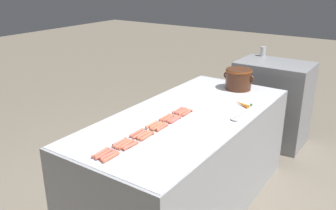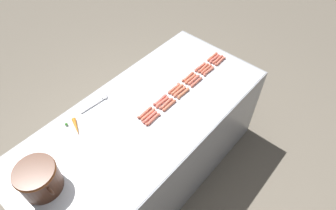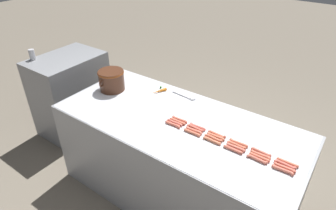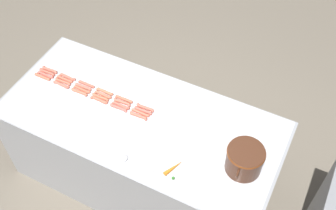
# 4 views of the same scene
# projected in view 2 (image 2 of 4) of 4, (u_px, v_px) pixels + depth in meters

# --- Properties ---
(ground_plane) EXTENTS (20.00, 20.00, 0.00)m
(ground_plane) POSITION_uv_depth(u_px,v_px,m) (149.00, 170.00, 2.97)
(ground_plane) COLOR #756B5B
(griddle_counter) EXTENTS (1.01, 2.23, 0.91)m
(griddle_counter) POSITION_uv_depth(u_px,v_px,m) (147.00, 146.00, 2.63)
(griddle_counter) COLOR #9EA0A5
(griddle_counter) RESTS_ON ground_plane
(hot_dog_0) EXTENTS (0.03, 0.16, 0.02)m
(hot_dog_0) POSITION_uv_depth(u_px,v_px,m) (220.00, 61.00, 2.71)
(hot_dog_0) COLOR #D16A55
(hot_dog_0) RESTS_ON griddle_counter
(hot_dog_1) EXTENTS (0.03, 0.16, 0.02)m
(hot_dog_1) POSITION_uv_depth(u_px,v_px,m) (209.00, 71.00, 2.62)
(hot_dog_1) COLOR #CE6953
(hot_dog_1) RESTS_ON griddle_counter
(hot_dog_2) EXTENTS (0.03, 0.16, 0.02)m
(hot_dog_2) POSITION_uv_depth(u_px,v_px,m) (196.00, 82.00, 2.52)
(hot_dog_2) COLOR #CC634E
(hot_dog_2) RESTS_ON griddle_counter
(hot_dog_3) EXTENTS (0.03, 0.16, 0.02)m
(hot_dog_3) POSITION_uv_depth(u_px,v_px,m) (183.00, 93.00, 2.44)
(hot_dog_3) COLOR #CF7250
(hot_dog_3) RESTS_ON griddle_counter
(hot_dog_4) EXTENTS (0.03, 0.16, 0.02)m
(hot_dog_4) POSITION_uv_depth(u_px,v_px,m) (169.00, 105.00, 2.34)
(hot_dog_4) COLOR #CD694D
(hot_dog_4) RESTS_ON griddle_counter
(hot_dog_5) EXTENTS (0.03, 0.16, 0.02)m
(hot_dog_5) POSITION_uv_depth(u_px,v_px,m) (153.00, 119.00, 2.25)
(hot_dog_5) COLOR #D36551
(hot_dog_5) RESTS_ON griddle_counter
(hot_dog_6) EXTENTS (0.03, 0.16, 0.02)m
(hot_dog_6) POSITION_uv_depth(u_px,v_px,m) (218.00, 59.00, 2.73)
(hot_dog_6) COLOR #D0644F
(hot_dog_6) RESTS_ON griddle_counter
(hot_dog_7) EXTENTS (0.03, 0.16, 0.02)m
(hot_dog_7) POSITION_uv_depth(u_px,v_px,m) (206.00, 69.00, 2.64)
(hot_dog_7) COLOR #CD684E
(hot_dog_7) RESTS_ON griddle_counter
(hot_dog_8) EXTENTS (0.03, 0.16, 0.02)m
(hot_dog_8) POSITION_uv_depth(u_px,v_px,m) (194.00, 80.00, 2.54)
(hot_dog_8) COLOR #CC6955
(hot_dog_8) RESTS_ON griddle_counter
(hot_dog_9) EXTENTS (0.03, 0.16, 0.02)m
(hot_dog_9) POSITION_uv_depth(u_px,v_px,m) (180.00, 91.00, 2.45)
(hot_dog_9) COLOR #CD6C50
(hot_dog_9) RESTS_ON griddle_counter
(hot_dog_10) EXTENTS (0.03, 0.16, 0.02)m
(hot_dog_10) POSITION_uv_depth(u_px,v_px,m) (166.00, 104.00, 2.36)
(hot_dog_10) COLOR #CD6952
(hot_dog_10) RESTS_ON griddle_counter
(hot_dog_11) EXTENTS (0.03, 0.16, 0.02)m
(hot_dog_11) POSITION_uv_depth(u_px,v_px,m) (150.00, 117.00, 2.26)
(hot_dog_11) COLOR #CB6454
(hot_dog_11) RESTS_ON griddle_counter
(hot_dog_12) EXTENTS (0.03, 0.16, 0.02)m
(hot_dog_12) POSITION_uv_depth(u_px,v_px,m) (214.00, 58.00, 2.74)
(hot_dog_12) COLOR #D76455
(hot_dog_12) RESTS_ON griddle_counter
(hot_dog_13) EXTENTS (0.03, 0.16, 0.02)m
(hot_dog_13) POSITION_uv_depth(u_px,v_px,m) (203.00, 68.00, 2.65)
(hot_dog_13) COLOR #D3694F
(hot_dog_13) RESTS_ON griddle_counter
(hot_dog_14) EXTENTS (0.03, 0.16, 0.02)m
(hot_dog_14) POSITION_uv_depth(u_px,v_px,m) (191.00, 79.00, 2.55)
(hot_dog_14) COLOR #CF6A4D
(hot_dog_14) RESTS_ON griddle_counter
(hot_dog_15) EXTENTS (0.03, 0.16, 0.02)m
(hot_dog_15) POSITION_uv_depth(u_px,v_px,m) (177.00, 89.00, 2.46)
(hot_dog_15) COLOR #CE6C4E
(hot_dog_15) RESTS_ON griddle_counter
(hot_dog_16) EXTENTS (0.03, 0.16, 0.02)m
(hot_dog_16) POSITION_uv_depth(u_px,v_px,m) (162.00, 102.00, 2.37)
(hot_dog_16) COLOR #D56351
(hot_dog_16) RESTS_ON griddle_counter
(hot_dog_17) EXTENTS (0.03, 0.16, 0.02)m
(hot_dog_17) POSITION_uv_depth(u_px,v_px,m) (148.00, 115.00, 2.28)
(hot_dog_17) COLOR #D46A50
(hot_dog_17) RESTS_ON griddle_counter
(hot_dog_18) EXTENTS (0.03, 0.16, 0.02)m
(hot_dog_18) POSITION_uv_depth(u_px,v_px,m) (212.00, 57.00, 2.76)
(hot_dog_18) COLOR #D7684C
(hot_dog_18) RESTS_ON griddle_counter
(hot_dog_19) EXTENTS (0.03, 0.16, 0.02)m
(hot_dog_19) POSITION_uv_depth(u_px,v_px,m) (200.00, 67.00, 2.66)
(hot_dog_19) COLOR #D36753
(hot_dog_19) RESTS_ON griddle_counter
(hot_dog_20) EXTENTS (0.03, 0.16, 0.02)m
(hot_dog_20) POSITION_uv_depth(u_px,v_px,m) (188.00, 77.00, 2.57)
(hot_dog_20) COLOR #D76A4E
(hot_dog_20) RESTS_ON griddle_counter
(hot_dog_21) EXTENTS (0.03, 0.16, 0.02)m
(hot_dog_21) POSITION_uv_depth(u_px,v_px,m) (174.00, 88.00, 2.47)
(hot_dog_21) COLOR #D1674D
(hot_dog_21) RESTS_ON griddle_counter
(hot_dog_22) EXTENTS (0.03, 0.16, 0.02)m
(hot_dog_22) POSITION_uv_depth(u_px,v_px,m) (160.00, 100.00, 2.38)
(hot_dog_22) COLOR #D76456
(hot_dog_22) RESTS_ON griddle_counter
(hot_dog_23) EXTENTS (0.03, 0.16, 0.02)m
(hot_dog_23) POSITION_uv_depth(u_px,v_px,m) (145.00, 113.00, 2.29)
(hot_dog_23) COLOR #D06650
(hot_dog_23) RESTS_ON griddle_counter
(bean_pot) EXTENTS (0.33, 0.27, 0.21)m
(bean_pot) POSITION_uv_depth(u_px,v_px,m) (38.00, 178.00, 1.80)
(bean_pot) COLOR #472616
(bean_pot) RESTS_ON griddle_counter
(serving_spoon) EXTENTS (0.07, 0.27, 0.02)m
(serving_spoon) POSITION_uv_depth(u_px,v_px,m) (100.00, 100.00, 2.39)
(serving_spoon) COLOR #B7B7BC
(serving_spoon) RESTS_ON griddle_counter
(carrot) EXTENTS (0.17, 0.10, 0.03)m
(carrot) POSITION_uv_depth(u_px,v_px,m) (75.00, 127.00, 2.20)
(carrot) COLOR orange
(carrot) RESTS_ON griddle_counter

